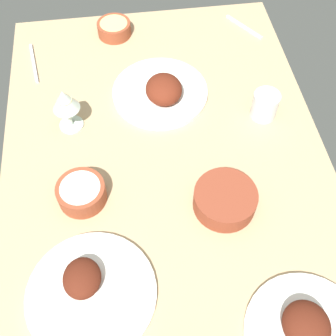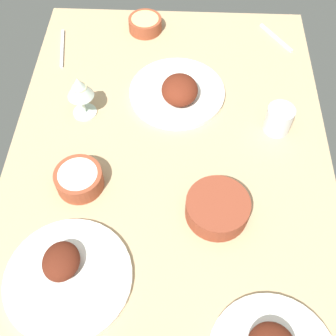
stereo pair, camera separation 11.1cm
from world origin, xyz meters
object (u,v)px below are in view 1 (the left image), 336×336
(wine_glass, at_px, (65,102))
(spoon_loose, at_px, (244,27))
(plate_far_side, at_px, (162,91))
(bowl_soup, at_px, (225,199))
(water_tumbler, at_px, (265,105))
(plate_center_main, at_px, (307,332))
(fork_loose, at_px, (34,63))
(bowl_cream, at_px, (81,192))
(plate_near_viewer, at_px, (89,290))
(bowl_potatoes, at_px, (114,28))

(wine_glass, xyz_separation_m, spoon_loose, (-0.36, 0.60, -0.10))
(plate_far_side, xyz_separation_m, bowl_soup, (0.40, 0.11, 0.01))
(water_tumbler, bearing_deg, plate_far_side, -111.24)
(plate_far_side, height_order, plate_center_main, plate_far_side)
(water_tumbler, height_order, fork_loose, water_tumbler)
(wine_glass, xyz_separation_m, fork_loose, (-0.28, -0.12, -0.10))
(plate_center_main, bearing_deg, bowl_soup, -162.38)
(bowl_cream, distance_m, wine_glass, 0.26)
(plate_far_side, xyz_separation_m, plate_near_viewer, (0.58, -0.24, -0.01))
(plate_center_main, height_order, spoon_loose, plate_center_main)
(bowl_soup, xyz_separation_m, wine_glass, (-0.32, -0.39, 0.07))
(plate_center_main, distance_m, water_tumbler, 0.62)
(plate_center_main, distance_m, bowl_cream, 0.62)
(plate_near_viewer, bearing_deg, bowl_potatoes, 172.63)
(plate_far_side, distance_m, bowl_potatoes, 0.34)
(fork_loose, distance_m, spoon_loose, 0.73)
(bowl_potatoes, height_order, spoon_loose, bowl_potatoes)
(plate_near_viewer, bearing_deg, plate_center_main, 71.17)
(water_tumbler, bearing_deg, wine_glass, -93.67)
(plate_center_main, bearing_deg, plate_far_side, -163.55)
(bowl_soup, relative_size, spoon_loose, 0.97)
(plate_center_main, xyz_separation_m, wine_glass, (-0.66, -0.49, 0.08))
(plate_center_main, xyz_separation_m, fork_loose, (-0.93, -0.61, -0.02))
(bowl_soup, distance_m, fork_loose, 0.78)
(plate_center_main, height_order, fork_loose, plate_center_main)
(plate_near_viewer, distance_m, fork_loose, 0.79)
(bowl_soup, bearing_deg, fork_loose, -139.88)
(plate_near_viewer, distance_m, bowl_potatoes, 0.90)
(wine_glass, bearing_deg, fork_loose, -156.66)
(bowl_soup, height_order, fork_loose, bowl_soup)
(plate_far_side, height_order, bowl_soup, plate_far_side)
(plate_center_main, distance_m, fork_loose, 1.12)
(plate_far_side, height_order, wine_glass, wine_glass)
(fork_loose, height_order, spoon_loose, same)
(bowl_soup, bearing_deg, water_tumbler, 147.97)
(bowl_potatoes, distance_m, wine_glass, 0.43)
(plate_near_viewer, xyz_separation_m, bowl_potatoes, (-0.89, 0.12, 0.01))
(plate_center_main, distance_m, bowl_potatoes, 1.10)
(plate_near_viewer, relative_size, spoon_loose, 1.80)
(water_tumbler, height_order, spoon_loose, water_tumbler)
(bowl_soup, distance_m, spoon_loose, 0.72)
(plate_center_main, distance_m, wine_glass, 0.82)
(plate_far_side, bearing_deg, fork_loose, -117.07)
(water_tumbler, relative_size, fork_loose, 0.45)
(plate_near_viewer, xyz_separation_m, water_tumbler, (-0.46, 0.53, 0.03))
(plate_far_side, relative_size, bowl_soup, 1.83)
(spoon_loose, bearing_deg, bowl_potatoes, 52.28)
(plate_far_side, relative_size, wine_glass, 2.09)
(wine_glass, relative_size, spoon_loose, 0.85)
(water_tumbler, bearing_deg, bowl_potatoes, -136.01)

